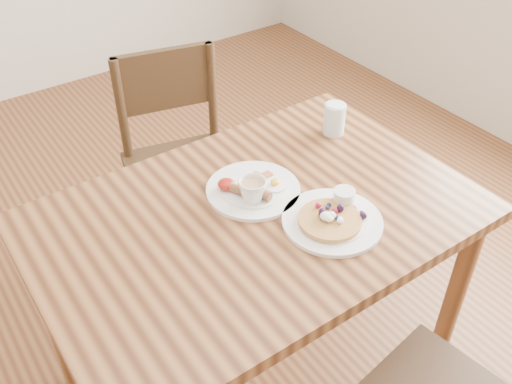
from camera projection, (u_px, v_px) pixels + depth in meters
ground at (256, 372)px, 2.03m from camera, size 5.00×5.00×0.00m
dining_table at (256, 238)px, 1.62m from camera, size 1.20×0.80×0.75m
chair_far at (181, 157)px, 2.21m from camera, size 0.50×0.50×0.88m
pancake_plate at (333, 218)px, 1.52m from camera, size 0.27×0.27×0.06m
breakfast_plate at (252, 189)px, 1.62m from camera, size 0.27×0.27×0.04m
teacup_saucer at (253, 194)px, 1.57m from camera, size 0.14×0.14×0.08m
water_glass at (334, 119)px, 1.84m from camera, size 0.07×0.07×0.10m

